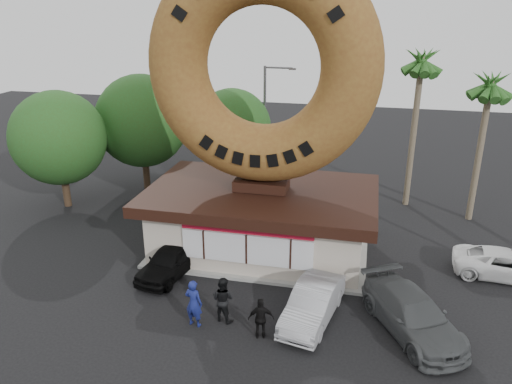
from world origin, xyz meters
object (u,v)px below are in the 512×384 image
Objects in this scene: person_left at (194,303)px; car_black at (171,260)px; donut_shop at (261,218)px; car_grey at (413,314)px; person_center at (223,299)px; person_right at (261,318)px; car_silver at (313,304)px; giant_donut at (262,67)px; car_white at (506,264)px; street_lamp at (267,119)px.

person_left is 4.24m from car_black.
car_grey is (7.10, -5.31, -1.00)m from donut_shop.
donut_shop reaches higher than car_grey.
person_right is (1.71, -0.75, -0.11)m from person_center.
donut_shop is 4.99m from car_black.
person_center is at bearing -38.07° from person_right.
car_silver reaches higher than car_black.
giant_donut is at bearing 113.79° from car_grey.
car_white is (8.24, 5.31, -0.08)m from car_silver.
street_lamp is (-1.86, 10.00, -4.67)m from giant_donut.
car_white is at bearing -141.50° from person_left.
donut_shop is 5.64× the size of person_left.
car_silver is at bearing 151.92° from car_grey.
giant_donut reaches higher than car_white.
person_right is (1.54, -6.98, -0.93)m from donut_shop.
person_right reaches higher than car_white.
street_lamp is at bearing 90.96° from car_grey.
giant_donut is 5.39× the size of person_left.
street_lamp is 4.21× the size of person_center.
donut_shop is at bearing 53.91° from car_black.
donut_shop is 6.40m from car_silver.
street_lamp is at bearing 93.56° from car_black.
car_black is at bearing 174.20° from car_silver.
giant_donut is at bearing -89.13° from person_left.
donut_shop is 8.92m from car_grey.
giant_donut is 6.40× the size of person_right.
car_silver is at bearing -151.73° from person_left.
person_left is at bearing 122.37° from car_white.
person_center reaches higher than person_right.
street_lamp reaches higher than person_center.
person_center is at bearing 157.91° from car_grey.
street_lamp reaches higher than donut_shop.
car_black is (-5.10, 3.65, -0.13)m from person_right.
person_center is 0.41× the size of car_white.
person_left reaches higher than person_center.
car_grey is at bearing -157.00° from person_center.
person_right is 0.38× the size of car_silver.
car_grey is 1.14× the size of car_white.
person_center is (1.00, 0.58, -0.04)m from person_left.
giant_donut is 14.33m from car_white.
car_white is (12.70, 6.73, -0.35)m from person_left.
street_lamp is at bearing -68.30° from person_center.
car_silver is 0.95× the size of car_white.
person_right is at bearing 167.39° from car_grey.
person_left is at bearing -99.72° from donut_shop.
person_left is (-1.17, -6.83, -8.16)m from giant_donut.
person_center reaches higher than car_white.
person_right reaches higher than car_black.
car_silver is (4.46, 1.42, -0.27)m from person_left.
car_white is (13.38, -10.10, -3.84)m from street_lamp.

